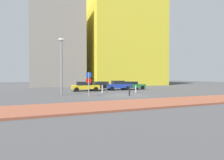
# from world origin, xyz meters

# --- Properties ---
(ground_plane) EXTENTS (120.00, 120.00, 0.00)m
(ground_plane) POSITION_xyz_m (0.00, 0.00, 0.00)
(ground_plane) COLOR #424244
(sidewalk_brick) EXTENTS (40.00, 3.92, 0.14)m
(sidewalk_brick) POSITION_xyz_m (0.00, -6.50, 0.07)
(sidewalk_brick) COLOR brown
(sidewalk_brick) RESTS_ON ground
(parked_car_yellow) EXTENTS (4.15, 2.06, 1.39)m
(parked_car_yellow) POSITION_xyz_m (-3.10, 7.11, 0.73)
(parked_car_yellow) COLOR gold
(parked_car_yellow) RESTS_ON ground
(parked_car_black) EXTENTS (4.51, 2.04, 1.38)m
(parked_car_black) POSITION_xyz_m (-0.35, 7.82, 0.73)
(parked_car_black) COLOR black
(parked_car_black) RESTS_ON ground
(parked_car_blue) EXTENTS (4.00, 2.05, 1.51)m
(parked_car_blue) POSITION_xyz_m (2.33, 7.28, 0.77)
(parked_car_blue) COLOR #1E389E
(parked_car_blue) RESTS_ON ground
(parked_car_green) EXTENTS (4.41, 2.25, 1.34)m
(parked_car_green) POSITION_xyz_m (4.93, 7.52, 0.70)
(parked_car_green) COLOR #237238
(parked_car_green) RESTS_ON ground
(parking_sign_post) EXTENTS (0.60, 0.10, 2.62)m
(parking_sign_post) POSITION_xyz_m (-3.96, 0.21, 1.65)
(parking_sign_post) COLOR gray
(parking_sign_post) RESTS_ON ground
(parking_meter) EXTENTS (0.18, 0.14, 1.34)m
(parking_meter) POSITION_xyz_m (-1.47, 1.38, 0.87)
(parking_meter) COLOR #4C4C51
(parking_meter) RESTS_ON ground
(street_lamp) EXTENTS (0.70, 0.36, 6.58)m
(street_lamp) POSITION_xyz_m (-6.66, 2.55, 3.90)
(street_lamp) COLOR gray
(street_lamp) RESTS_ON ground
(traffic_bollard_near) EXTENTS (0.14, 0.14, 0.97)m
(traffic_bollard_near) POSITION_xyz_m (2.83, 2.16, 0.48)
(traffic_bollard_near) COLOR #B7B7BC
(traffic_bollard_near) RESTS_ON ground
(traffic_bollard_mid) EXTENTS (0.15, 0.15, 1.10)m
(traffic_bollard_mid) POSITION_xyz_m (0.44, -0.78, 0.55)
(traffic_bollard_mid) COLOR black
(traffic_bollard_mid) RESTS_ON ground
(traffic_bollard_far) EXTENTS (0.17, 0.17, 1.07)m
(traffic_bollard_far) POSITION_xyz_m (-1.60, 2.98, 0.53)
(traffic_bollard_far) COLOR #B7B7BC
(traffic_bollard_far) RESTS_ON ground
(building_colorful_midrise) EXTENTS (18.89, 17.56, 26.77)m
(building_colorful_midrise) POSITION_xyz_m (10.82, 25.87, 13.39)
(building_colorful_midrise) COLOR gold
(building_colorful_midrise) RESTS_ON ground
(building_under_construction) EXTENTS (11.40, 12.54, 19.80)m
(building_under_construction) POSITION_xyz_m (-6.25, 24.92, 9.90)
(building_under_construction) COLOR gray
(building_under_construction) RESTS_ON ground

